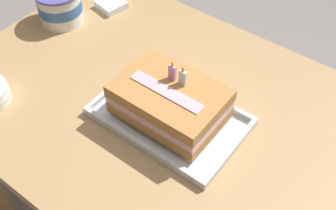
# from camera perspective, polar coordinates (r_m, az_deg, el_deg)

# --- Properties ---
(dining_table) EXTENTS (1.20, 0.80, 0.78)m
(dining_table) POSITION_cam_1_polar(r_m,az_deg,el_deg) (1.18, -0.20, -3.78)
(dining_table) COLOR tan
(dining_table) RESTS_ON ground_plane
(foil_tray) EXTENTS (0.37, 0.24, 0.02)m
(foil_tray) POSITION_cam_1_polar(r_m,az_deg,el_deg) (1.06, 0.23, -1.72)
(foil_tray) COLOR silver
(foil_tray) RESTS_ON dining_table
(birthday_cake) EXTENTS (0.26, 0.18, 0.14)m
(birthday_cake) POSITION_cam_1_polar(r_m,az_deg,el_deg) (1.01, 0.24, 0.53)
(birthday_cake) COLOR #BC8042
(birthday_cake) RESTS_ON foil_tray
(ice_cream_tub) EXTENTS (0.14, 0.14, 0.11)m
(ice_cream_tub) POSITION_cam_1_polar(r_m,az_deg,el_deg) (1.38, -14.52, 12.96)
(ice_cream_tub) COLOR white
(ice_cream_tub) RESTS_ON dining_table
(napkin_pile) EXTENTS (0.10, 0.09, 0.02)m
(napkin_pile) POSITION_cam_1_polar(r_m,az_deg,el_deg) (1.43, -7.71, 13.38)
(napkin_pile) COLOR white
(napkin_pile) RESTS_ON dining_table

